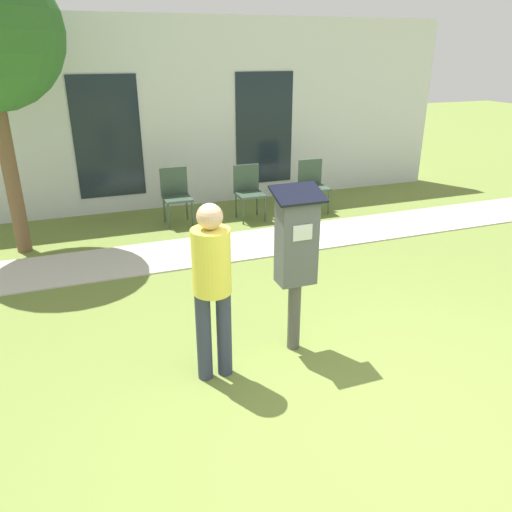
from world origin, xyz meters
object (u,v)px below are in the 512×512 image
parking_meter (296,250)px  outdoor_chair_right (312,182)px  person_standing (212,280)px  outdoor_chair_left (176,192)px  outdoor_chair_middle (248,188)px

parking_meter → outdoor_chair_right: bearing=61.6°
outdoor_chair_right → person_standing: bearing=-140.7°
outdoor_chair_left → outdoor_chair_right: size_ratio=1.00×
parking_meter → outdoor_chair_right: (2.12, 3.91, -0.49)m
outdoor_chair_middle → outdoor_chair_right: same height
parking_meter → outdoor_chair_left: bearing=93.7°
person_standing → outdoor_chair_right: bearing=50.6°
parking_meter → person_standing: bearing=-168.7°
outdoor_chair_left → outdoor_chair_right: same height
parking_meter → outdoor_chair_right: size_ratio=1.77×
outdoor_chair_middle → outdoor_chair_left: bearing=175.9°
outdoor_chair_right → parking_meter: bearing=-133.3°
person_standing → outdoor_chair_right: (2.94, 4.07, -0.40)m
person_standing → outdoor_chair_right: person_standing is taller
parking_meter → outdoor_chair_middle: parking_meter is taller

